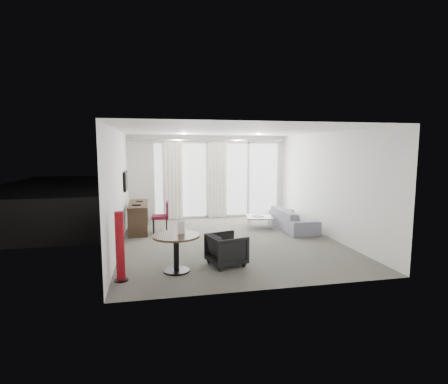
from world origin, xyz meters
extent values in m
cube|color=#55524A|center=(0.00, 0.00, 0.00)|extent=(5.00, 6.00, 0.00)
cube|color=white|center=(0.00, 0.00, 2.60)|extent=(5.00, 6.00, 0.00)
cube|color=silver|center=(-2.50, 0.00, 1.30)|extent=(0.00, 6.00, 2.60)
cube|color=silver|center=(2.50, 0.00, 1.30)|extent=(0.00, 6.00, 2.60)
cube|color=silver|center=(0.00, -3.00, 1.30)|extent=(5.00, 0.00, 2.60)
cylinder|color=#FFE0B2|center=(-0.90, 1.60, 2.59)|extent=(0.12, 0.12, 0.02)
cylinder|color=#FFE0B2|center=(1.20, 1.60, 2.59)|extent=(0.12, 0.12, 0.02)
cylinder|color=maroon|center=(-2.33, -2.14, 0.58)|extent=(0.30, 0.30, 1.17)
imported|color=black|center=(-0.43, -1.72, 0.30)|extent=(0.80, 0.79, 0.60)
imported|color=slate|center=(1.96, 0.80, 0.28)|extent=(0.75, 1.91, 0.56)
cube|color=#4D4D50|center=(0.30, 4.50, -0.06)|extent=(5.60, 3.00, 0.12)
camera|label=1|loc=(-1.79, -7.98, 2.20)|focal=28.00mm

